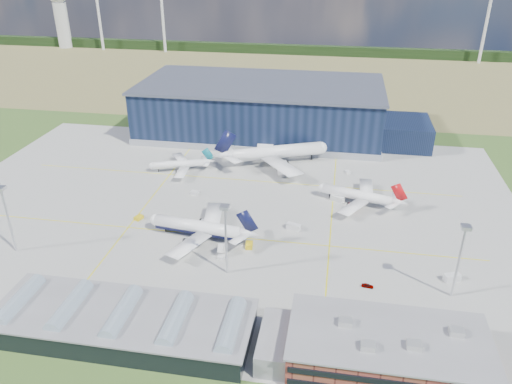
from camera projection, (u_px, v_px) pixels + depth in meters
name	position (u px, v px, depth m)	size (l,w,h in m)	color
ground	(218.00, 221.00, 178.85)	(600.00, 600.00, 0.00)	#2D4B1C
apron	(225.00, 208.00, 187.64)	(220.00, 160.00, 0.08)	gray
farmland	(288.00, 76.00, 372.51)	(600.00, 220.00, 0.01)	olive
treeline	(299.00, 50.00, 441.14)	(600.00, 8.00, 8.00)	black
horizon_dressing	(89.00, 10.00, 451.82)	(440.20, 18.00, 70.00)	silver
hangar	(267.00, 111.00, 256.66)	(145.00, 62.00, 26.10)	black
ops_building	(387.00, 351.00, 115.49)	(46.00, 23.00, 10.90)	maroon
glass_concourse	(136.00, 323.00, 125.36)	(78.00, 23.00, 8.60)	black
light_mast_west	(6.00, 209.00, 154.67)	(2.60, 2.60, 23.00)	silver
light_mast_center	(226.00, 229.00, 143.99)	(2.60, 2.60, 23.00)	silver
light_mast_east	(461.00, 250.00, 134.07)	(2.60, 2.60, 23.00)	silver
airliner_navy	(198.00, 221.00, 165.98)	(39.53, 38.68, 12.89)	white
airliner_red	(358.00, 190.00, 188.21)	(34.58, 33.83, 11.28)	white
airliner_widebody	(277.00, 145.00, 221.30)	(52.92, 51.77, 17.26)	white
airliner_regional	(179.00, 160.00, 216.09)	(29.02, 28.39, 9.46)	white
gse_tug_a	(249.00, 245.00, 163.00)	(2.25, 3.69, 1.54)	gold
gse_tug_b	(139.00, 218.00, 179.49)	(2.09, 3.13, 1.36)	gold
gse_van_a	(293.00, 227.00, 173.01)	(2.14, 4.90, 2.14)	silver
gse_cart_a	(348.00, 172.00, 215.16)	(1.82, 2.73, 1.18)	silver
gse_van_b	(337.00, 199.00, 191.60)	(2.37, 5.17, 2.37)	silver
gse_tug_c	(238.00, 154.00, 233.85)	(1.78, 2.85, 1.25)	gold
gse_cart_b	(195.00, 193.00, 197.17)	(2.19, 3.28, 1.42)	silver
gse_van_c	(452.00, 277.00, 146.76)	(2.27, 4.73, 2.27)	silver
airstair	(223.00, 250.00, 159.24)	(1.80, 4.49, 2.88)	silver
car_a	(368.00, 286.00, 144.15)	(1.38, 3.42, 1.17)	#99999E
car_b	(277.00, 317.00, 132.09)	(1.22, 3.51, 1.16)	#99999E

